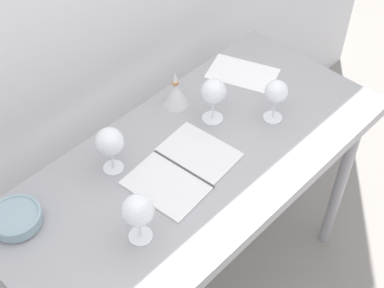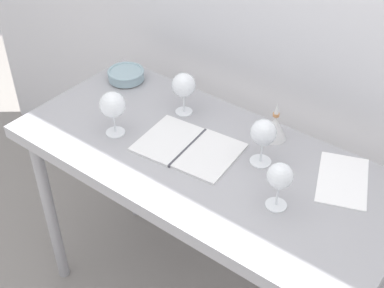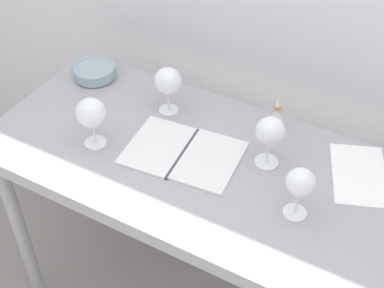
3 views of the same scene
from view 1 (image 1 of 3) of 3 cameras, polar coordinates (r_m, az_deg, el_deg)
name	(u,v)px [view 1 (image 1 of 3)]	position (r m, az deg, el deg)	size (l,w,h in m)	color
steel_counter	(196,178)	(1.89, 0.41, -3.58)	(1.40, 0.65, 0.90)	#99999E
wine_glass_near_left	(138,211)	(1.53, -5.68, -7.01)	(0.09, 0.09, 0.17)	white
wine_glass_far_right	(213,93)	(1.86, 2.25, 5.37)	(0.09, 0.09, 0.17)	white
wine_glass_near_right	(276,93)	(1.89, 8.77, 5.30)	(0.08, 0.08, 0.16)	white
wine_glass_far_left	(110,143)	(1.71, -8.58, 0.13)	(0.09, 0.09, 0.17)	white
open_notebook	(183,169)	(1.77, -0.91, -2.62)	(0.37, 0.28, 0.01)	silver
tasting_sheet_upper	(243,73)	(2.14, 5.29, 7.34)	(0.16, 0.26, 0.00)	white
tasting_bowl	(16,218)	(1.71, -17.88, -7.36)	(0.16, 0.16, 0.05)	#4C4C4C
decanter_funnel	(176,94)	(1.97, -1.72, 5.25)	(0.09, 0.09, 0.15)	silver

